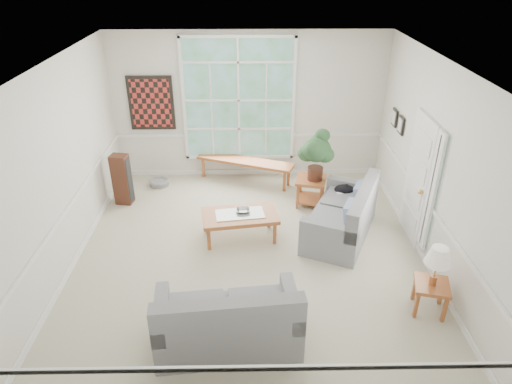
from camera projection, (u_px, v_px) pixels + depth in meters
floor at (250, 256)px, 7.30m from camera, size 5.50×6.00×0.01m
ceiling at (249, 66)px, 5.87m from camera, size 5.50×6.00×0.02m
wall_back at (249, 107)px, 9.22m from camera, size 5.50×0.02×3.00m
wall_front at (251, 322)px, 3.94m from camera, size 5.50×0.02×3.00m
wall_left at (58, 173)px, 6.54m from camera, size 0.02×6.00×3.00m
wall_right at (438, 170)px, 6.62m from camera, size 0.02×6.00×3.00m
window_back at (239, 100)px, 9.11m from camera, size 2.30×0.08×2.40m
entry_door at (417, 179)px, 7.36m from camera, size 0.08×0.90×2.10m
door_sidelight at (432, 192)px, 6.76m from camera, size 0.08×0.26×1.90m
wall_art at (151, 103)px, 9.10m from camera, size 0.90×0.06×1.10m
wall_frame_near at (400, 125)px, 8.14m from camera, size 0.04×0.26×0.32m
wall_frame_far at (394, 118)px, 8.49m from camera, size 0.04×0.26×0.32m
loveseat_right at (341, 211)px, 7.61m from camera, size 1.54×1.96×0.94m
loveseat_front at (227, 312)px, 5.50m from camera, size 1.82×1.07×0.94m
coffee_table at (240, 226)px, 7.64m from camera, size 1.33×0.85×0.46m
pewter_bowl at (243, 210)px, 7.58m from camera, size 0.31×0.31×0.07m
window_bench at (245, 171)px, 9.51m from camera, size 2.03×1.12×0.47m
end_table at (310, 191)px, 8.63m from camera, size 0.65×0.65×0.54m
houseplant at (316, 155)px, 8.25m from camera, size 0.74×0.74×0.97m
side_table at (429, 297)px, 6.10m from camera, size 0.54×0.54×0.45m
table_lamp at (436, 266)px, 5.85m from camera, size 0.35×0.35×0.58m
pet_bed at (159, 182)px, 9.42m from camera, size 0.46×0.46×0.12m
floor_speaker at (122, 179)px, 8.58m from camera, size 0.34×0.29×0.99m
cat at (344, 189)px, 8.10m from camera, size 0.43×0.38×0.17m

